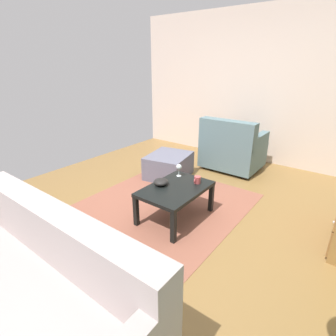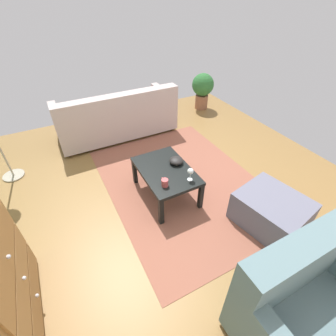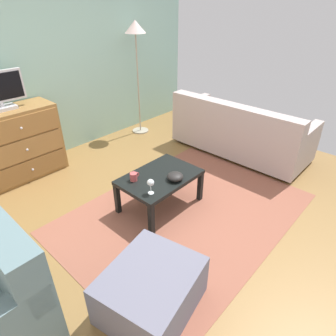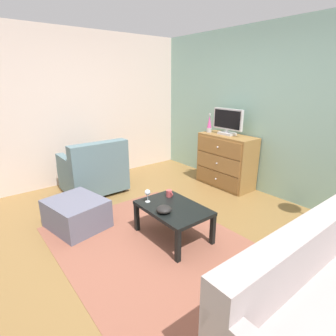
% 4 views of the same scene
% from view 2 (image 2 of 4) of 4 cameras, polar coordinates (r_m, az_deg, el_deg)
% --- Properties ---
extents(ground_plane, '(5.50, 4.85, 0.05)m').
position_cam_2_polar(ground_plane, '(3.10, 2.00, -7.12)').
color(ground_plane, olive).
extents(area_rug, '(2.60, 1.90, 0.01)m').
position_cam_2_polar(area_rug, '(3.28, 3.35, -3.40)').
color(area_rug, '#8F5340').
rests_on(area_rug, ground_plane).
extents(coffee_table, '(0.85, 0.58, 0.40)m').
position_cam_2_polar(coffee_table, '(2.89, -0.56, -1.14)').
color(coffee_table, black).
rests_on(coffee_table, ground_plane).
extents(wine_glass, '(0.07, 0.07, 0.16)m').
position_cam_2_polar(wine_glass, '(2.65, 5.33, -0.85)').
color(wine_glass, silver).
rests_on(wine_glass, coffee_table).
extents(mug, '(0.11, 0.08, 0.08)m').
position_cam_2_polar(mug, '(2.61, -0.78, -3.45)').
color(mug, '#BB494B').
rests_on(mug, coffee_table).
extents(bowl_decorative, '(0.17, 0.17, 0.08)m').
position_cam_2_polar(bowl_decorative, '(2.93, 1.97, 1.76)').
color(bowl_decorative, black).
rests_on(bowl_decorative, coffee_table).
extents(couch_large, '(0.85, 1.96, 0.82)m').
position_cam_2_polar(couch_large, '(4.27, -12.03, 11.65)').
color(couch_large, '#332319').
rests_on(couch_large, ground_plane).
extents(armchair, '(0.80, 0.92, 0.89)m').
position_cam_2_polar(armchair, '(2.16, 30.68, -28.11)').
color(armchair, '#332319').
rests_on(armchair, ground_plane).
extents(ottoman, '(0.80, 0.73, 0.37)m').
position_cam_2_polar(ottoman, '(2.90, 23.21, -9.36)').
color(ottoman, slate).
rests_on(ottoman, ground_plane).
extents(potted_plant, '(0.44, 0.44, 0.72)m').
position_cam_2_polar(potted_plant, '(5.22, 8.21, 18.29)').
color(potted_plant, brown).
rests_on(potted_plant, ground_plane).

